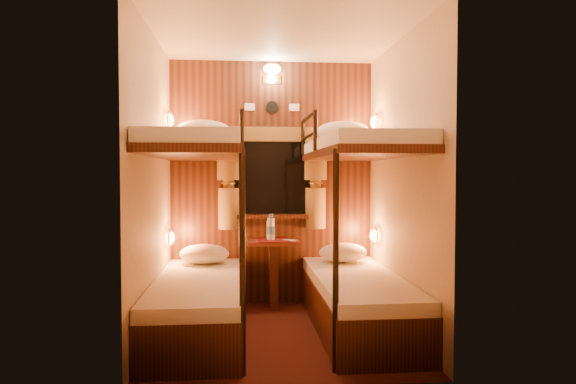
{
  "coord_description": "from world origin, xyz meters",
  "views": [
    {
      "loc": [
        -0.3,
        -4.07,
        1.29
      ],
      "look_at": [
        0.08,
        0.15,
        1.14
      ],
      "focal_mm": 32.0,
      "sensor_mm": 36.0,
      "label": 1
    }
  ],
  "objects": [
    {
      "name": "window",
      "position": [
        0.0,
        1.0,
        1.18
      ],
      "size": [
        1.0,
        0.12,
        0.79
      ],
      "color": "black",
      "rests_on": "back_panel"
    },
    {
      "name": "bunk_right",
      "position": [
        0.65,
        0.07,
        0.56
      ],
      "size": [
        0.72,
        1.9,
        1.82
      ],
      "color": "black",
      "rests_on": "floor"
    },
    {
      "name": "sachet_b",
      "position": [
        0.13,
        0.84,
        0.65
      ],
      "size": [
        0.1,
        0.1,
        0.01
      ],
      "primitive_type": "cube",
      "rotation": [
        0.0,
        0.0,
        0.57
      ],
      "color": "silver",
      "rests_on": "table"
    },
    {
      "name": "pillow_lower_right",
      "position": [
        0.65,
        0.68,
        0.55
      ],
      "size": [
        0.46,
        0.33,
        0.18
      ],
      "primitive_type": "ellipsoid",
      "color": "white",
      "rests_on": "bunk_right"
    },
    {
      "name": "bunk_left",
      "position": [
        -0.65,
        0.07,
        0.56
      ],
      "size": [
        0.72,
        1.9,
        1.82
      ],
      "color": "black",
      "rests_on": "floor"
    },
    {
      "name": "bottle_right",
      "position": [
        -0.03,
        0.91,
        0.74
      ],
      "size": [
        0.06,
        0.06,
        0.21
      ],
      "rotation": [
        0.0,
        0.0,
        -0.1
      ],
      "color": "#99BFE5",
      "rests_on": "table"
    },
    {
      "name": "pillow_upper_right",
      "position": [
        0.65,
        0.7,
        1.69
      ],
      "size": [
        0.5,
        0.36,
        0.2
      ],
      "primitive_type": "ellipsoid",
      "color": "white",
      "rests_on": "bunk_right"
    },
    {
      "name": "ceiling",
      "position": [
        0.0,
        0.0,
        2.4
      ],
      "size": [
        2.1,
        2.1,
        0.0
      ],
      "primitive_type": "plane",
      "rotation": [
        3.14,
        0.0,
        0.0
      ],
      "color": "silver",
      "rests_on": "wall_back"
    },
    {
      "name": "floor",
      "position": [
        0.0,
        0.0,
        0.0
      ],
      "size": [
        2.1,
        2.1,
        0.0
      ],
      "primitive_type": "plane",
      "color": "#390F10",
      "rests_on": "ground"
    },
    {
      "name": "sachet_a",
      "position": [
        0.17,
        0.8,
        0.65
      ],
      "size": [
        0.1,
        0.08,
        0.01
      ],
      "primitive_type": "cube",
      "rotation": [
        0.0,
        0.0,
        0.34
      ],
      "color": "silver",
      "rests_on": "table"
    },
    {
      "name": "curtains",
      "position": [
        0.0,
        0.97,
        1.26
      ],
      "size": [
        1.1,
        0.22,
        1.0
      ],
      "color": "olive",
      "rests_on": "back_panel"
    },
    {
      "name": "wall_back",
      "position": [
        0.0,
        1.05,
        1.2
      ],
      "size": [
        2.4,
        0.0,
        2.4
      ],
      "primitive_type": "plane",
      "rotation": [
        1.57,
        0.0,
        0.0
      ],
      "color": "#C6B293",
      "rests_on": "floor"
    },
    {
      "name": "table",
      "position": [
        0.0,
        0.85,
        0.41
      ],
      "size": [
        0.5,
        0.34,
        0.66
      ],
      "color": "maroon",
      "rests_on": "floor"
    },
    {
      "name": "wall_left",
      "position": [
        -1.0,
        0.0,
        1.2
      ],
      "size": [
        0.0,
        2.4,
        2.4
      ],
      "primitive_type": "plane",
      "rotation": [
        1.57,
        0.0,
        1.57
      ],
      "color": "#C6B293",
      "rests_on": "floor"
    },
    {
      "name": "reading_lamps",
      "position": [
        -0.0,
        0.7,
        1.24
      ],
      "size": [
        2.0,
        0.2,
        1.25
      ],
      "color": "orange",
      "rests_on": "wall_left"
    },
    {
      "name": "wall_front",
      "position": [
        0.0,
        -1.05,
        1.2
      ],
      "size": [
        2.4,
        0.0,
        2.4
      ],
      "primitive_type": "plane",
      "rotation": [
        -1.57,
        0.0,
        0.0
      ],
      "color": "#C6B293",
      "rests_on": "floor"
    },
    {
      "name": "bottle_left",
      "position": [
        -0.02,
        0.84,
        0.76
      ],
      "size": [
        0.07,
        0.07,
        0.25
      ],
      "rotation": [
        0.0,
        0.0,
        0.4
      ],
      "color": "#99BFE5",
      "rests_on": "table"
    },
    {
      "name": "pillow_upper_left",
      "position": [
        -0.65,
        0.7,
        1.69
      ],
      "size": [
        0.5,
        0.36,
        0.2
      ],
      "primitive_type": "ellipsoid",
      "color": "white",
      "rests_on": "bunk_left"
    },
    {
      "name": "wall_right",
      "position": [
        1.0,
        0.0,
        1.2
      ],
      "size": [
        0.0,
        2.4,
        2.4
      ],
      "primitive_type": "plane",
      "rotation": [
        1.57,
        0.0,
        -1.57
      ],
      "color": "#C6B293",
      "rests_on": "floor"
    },
    {
      "name": "back_fixtures",
      "position": [
        0.0,
        1.0,
        2.25
      ],
      "size": [
        0.54,
        0.09,
        0.48
      ],
      "color": "black",
      "rests_on": "back_panel"
    },
    {
      "name": "pillow_lower_left",
      "position": [
        -0.65,
        0.71,
        0.55
      ],
      "size": [
        0.46,
        0.33,
        0.18
      ],
      "primitive_type": "ellipsoid",
      "color": "white",
      "rests_on": "bunk_left"
    },
    {
      "name": "back_panel",
      "position": [
        0.0,
        1.04,
        1.2
      ],
      "size": [
        2.0,
        0.03,
        2.4
      ],
      "primitive_type": "cube",
      "color": "black",
      "rests_on": "floor"
    }
  ]
}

